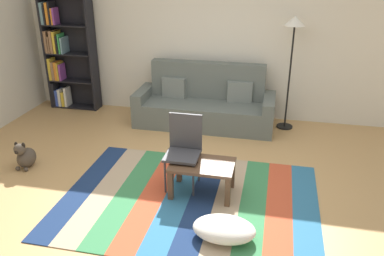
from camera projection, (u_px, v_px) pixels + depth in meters
name	position (u px, v px, depth m)	size (l,w,h in m)	color
ground_plane	(183.00, 187.00, 4.88)	(14.00, 14.00, 0.00)	tan
back_wall	(218.00, 38.00, 6.62)	(6.80, 0.10, 2.70)	silver
rug	(189.00, 200.00, 4.62)	(2.93, 2.17, 0.01)	navy
couch	(205.00, 105.00, 6.57)	(2.26, 0.80, 1.00)	#59605B
bookshelf	(65.00, 55.00, 7.09)	(0.90, 0.28, 2.02)	black
coffee_table	(202.00, 169.00, 4.62)	(0.74, 0.49, 0.39)	#513826
pouf	(224.00, 229.00, 3.96)	(0.63, 0.43, 0.20)	white
dog	(25.00, 156.00, 5.28)	(0.22, 0.35, 0.40)	#473D33
standing_lamp	(294.00, 36.00, 5.97)	(0.32, 0.32, 1.79)	black
tv_remote	(195.00, 160.00, 4.66)	(0.04, 0.15, 0.02)	black
folding_chair	(184.00, 145.00, 4.74)	(0.40, 0.40, 0.90)	#38383D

